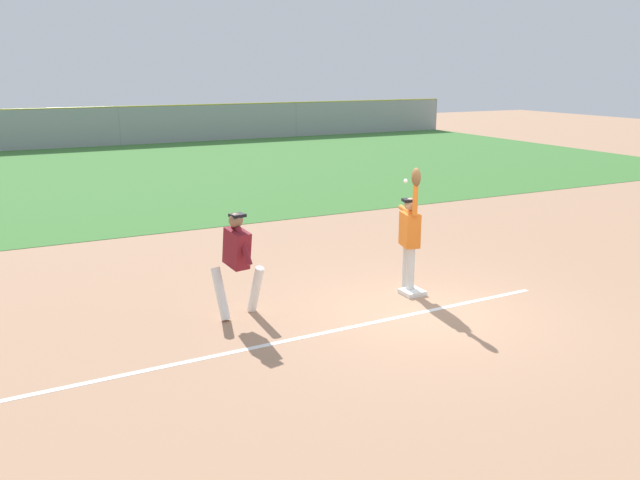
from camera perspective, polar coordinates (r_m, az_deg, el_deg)
The scene contains 11 objects.
ground_plane at distance 11.00m, azimuth 8.67°, elevation -6.13°, with size 82.17×82.17×0.00m, color tan.
outfield_grass at distance 26.45m, azimuth -13.29°, elevation 5.94°, with size 40.79×19.96×0.01m, color #3D7533.
chalk_foul_line at distance 9.33m, azimuth -9.51°, elevation -10.07°, with size 12.00×0.10×0.01m, color white.
first_base at distance 11.72m, azimuth 8.12°, elevation -4.56°, with size 0.38×0.38×0.08m, color white.
fielder at distance 11.56m, azimuth 7.93°, elevation 0.75°, with size 0.36×0.89×2.28m.
runner at distance 10.39m, azimuth -7.30°, elevation -1.53°, with size 0.81×0.84×1.72m.
baseball at distance 11.44m, azimuth 7.54°, elevation 5.17°, with size 0.07×0.07×0.07m, color white.
outfield_fence at distance 36.06m, azimuth -17.23°, elevation 9.57°, with size 40.87×0.08×2.04m.
parked_car_black at distance 40.08m, azimuth -19.18°, elevation 9.38°, with size 4.46×2.24×1.25m.
parked_car_silver at distance 41.20m, azimuth -10.99°, elevation 10.05°, with size 4.41×2.13×1.25m.
parked_car_blue at distance 43.39m, azimuth -3.10°, elevation 10.52°, with size 4.59×2.50×1.25m.
Camera 1 is at (-6.04, -8.33, 3.90)m, focal length 36.37 mm.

